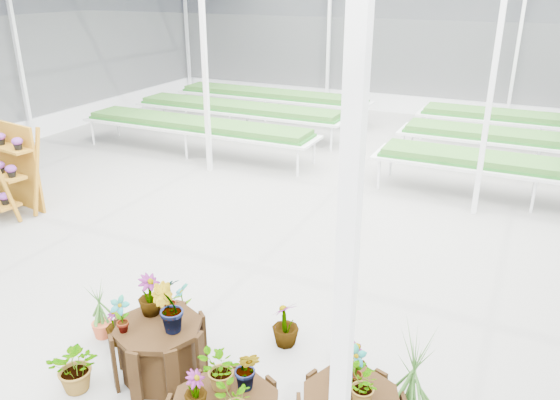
% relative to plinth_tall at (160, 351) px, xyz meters
% --- Properties ---
extents(ground_plane, '(24.00, 24.00, 0.00)m').
position_rel_plinth_tall_xyz_m(ground_plane, '(-0.39, 2.42, -0.34)').
color(ground_plane, gray).
rests_on(ground_plane, ground).
extents(greenhouse_shell, '(18.00, 24.00, 4.50)m').
position_rel_plinth_tall_xyz_m(greenhouse_shell, '(-0.39, 2.42, 1.91)').
color(greenhouse_shell, white).
rests_on(greenhouse_shell, ground).
extents(steel_frame, '(18.00, 24.00, 4.50)m').
position_rel_plinth_tall_xyz_m(steel_frame, '(-0.39, 2.42, 1.91)').
color(steel_frame, silver).
rests_on(steel_frame, ground).
extents(nursery_benches, '(16.00, 7.00, 0.84)m').
position_rel_plinth_tall_xyz_m(nursery_benches, '(-0.39, 9.62, 0.08)').
color(nursery_benches, silver).
rests_on(nursery_benches, ground).
extents(plinth_tall, '(1.11, 1.11, 0.69)m').
position_rel_plinth_tall_xyz_m(plinth_tall, '(0.00, 0.00, 0.00)').
color(plinth_tall, black).
rests_on(plinth_tall, ground).
extents(nursery_plants, '(4.70, 3.14, 1.26)m').
position_rel_plinth_tall_xyz_m(nursery_plants, '(0.85, 0.04, 0.16)').
color(nursery_plants, '#2F5C22').
rests_on(nursery_plants, ground).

